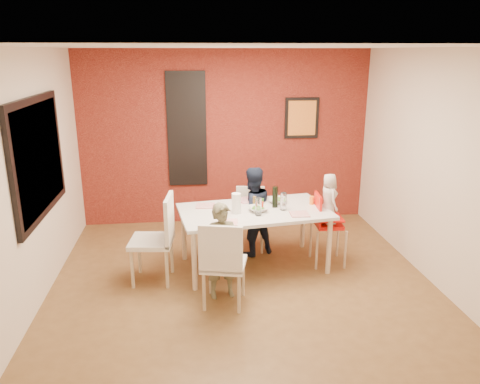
{
  "coord_description": "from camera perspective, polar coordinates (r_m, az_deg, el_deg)",
  "views": [
    {
      "loc": [
        -0.62,
        -4.99,
        2.66
      ],
      "look_at": [
        0.0,
        0.3,
        1.05
      ],
      "focal_mm": 35.0,
      "sensor_mm": 36.0,
      "label": 1
    }
  ],
  "objects": [
    {
      "name": "paper_towel_roll",
      "position": [
        5.66,
        -0.45,
        -1.4
      ],
      "size": [
        0.11,
        0.11,
        0.25
      ],
      "primitive_type": "cylinder",
      "color": "white",
      "rests_on": "dining_table"
    },
    {
      "name": "plate_near_right",
      "position": [
        5.7,
        7.27,
        -2.69
      ],
      "size": [
        0.23,
        0.23,
        0.01
      ],
      "primitive_type": "cube",
      "rotation": [
        0.0,
        0.0,
        -0.03
      ],
      "color": "white",
      "rests_on": "dining_table"
    },
    {
      "name": "toddler",
      "position": [
        5.98,
        10.76,
        -0.81
      ],
      "size": [
        0.26,
        0.35,
        0.65
      ],
      "primitive_type": "imported",
      "rotation": [
        0.0,
        0.0,
        1.75
      ],
      "color": "beige",
      "rests_on": "high_chair"
    },
    {
      "name": "plate_far_mid",
      "position": [
        6.18,
        0.85,
        -0.97
      ],
      "size": [
        0.32,
        0.32,
        0.01
      ],
      "primitive_type": "cube",
      "rotation": [
        0.0,
        0.0,
        0.42
      ],
      "color": "white",
      "rests_on": "dining_table"
    },
    {
      "name": "wall_left",
      "position": [
        5.41,
        -24.02,
        1.33
      ],
      "size": [
        0.02,
        4.5,
        2.7
      ],
      "primitive_type": "cube",
      "color": "beige",
      "rests_on": "ground"
    },
    {
      "name": "chair_near",
      "position": [
        4.96,
        -2.14,
        -8.35
      ],
      "size": [
        0.55,
        0.55,
        0.98
      ],
      "rotation": [
        0.0,
        0.0,
        2.9
      ],
      "color": "silver",
      "rests_on": "ground"
    },
    {
      "name": "art_print_frame",
      "position": [
        7.49,
        7.54,
        8.94
      ],
      "size": [
        0.54,
        0.03,
        0.64
      ],
      "primitive_type": "cube",
      "color": "black",
      "rests_on": "wall_back"
    },
    {
      "name": "child_far",
      "position": [
        6.25,
        1.47,
        -2.38
      ],
      "size": [
        0.72,
        0.64,
        1.21
      ],
      "primitive_type": "imported",
      "rotation": [
        0.0,
        0.0,
        3.52
      ],
      "color": "black",
      "rests_on": "ground"
    },
    {
      "name": "picture_window_pane",
      "position": [
        5.54,
        -23.23,
        3.9
      ],
      "size": [
        0.02,
        1.55,
        1.15
      ],
      "primitive_type": "cube",
      "color": "black",
      "rests_on": "wall_left"
    },
    {
      "name": "glassblock_surround",
      "position": [
        7.29,
        -6.5,
        7.56
      ],
      "size": [
        0.6,
        0.03,
        1.76
      ],
      "primitive_type": "cube",
      "color": "black",
      "rests_on": "wall_back"
    },
    {
      "name": "wine_glass_b",
      "position": [
        5.81,
        5.31,
        -1.15
      ],
      "size": [
        0.08,
        0.08,
        0.22
      ],
      "primitive_type": "cylinder",
      "color": "silver",
      "rests_on": "dining_table"
    },
    {
      "name": "picture_window_frame",
      "position": [
        5.54,
        -23.38,
        3.89
      ],
      "size": [
        0.05,
        1.7,
        1.3
      ],
      "primitive_type": "cube",
      "color": "black",
      "rests_on": "wall_left"
    },
    {
      "name": "high_chair",
      "position": [
        6.08,
        10.38,
        -3.63
      ],
      "size": [
        0.41,
        0.41,
        0.94
      ],
      "rotation": [
        0.0,
        0.0,
        1.52
      ],
      "color": "red",
      "rests_on": "ground"
    },
    {
      "name": "ceiling",
      "position": [
        5.02,
        0.42,
        17.29
      ],
      "size": [
        4.5,
        4.5,
        0.02
      ],
      "primitive_type": "cube",
      "color": "white",
      "rests_on": "wall_back"
    },
    {
      "name": "child_near",
      "position": [
        5.19,
        -2.13,
        -7.2
      ],
      "size": [
        0.44,
        0.32,
        1.09
      ],
      "primitive_type": "imported",
      "rotation": [
        0.0,
        0.0,
        0.17
      ],
      "color": "#615F45",
      "rests_on": "ground"
    },
    {
      "name": "brick_accent_wall",
      "position": [
        7.36,
        -1.75,
        6.57
      ],
      "size": [
        4.5,
        0.02,
        2.7
      ],
      "primitive_type": "cube",
      "color": "maroon",
      "rests_on": "ground"
    },
    {
      "name": "condiment_brown",
      "position": [
        5.87,
        1.77,
        -1.24
      ],
      "size": [
        0.04,
        0.04,
        0.15
      ],
      "primitive_type": "cylinder",
      "color": "brown",
      "rests_on": "dining_table"
    },
    {
      "name": "art_print_canvas",
      "position": [
        7.47,
        7.57,
        8.92
      ],
      "size": [
        0.44,
        0.01,
        0.54
      ],
      "primitive_type": "cube",
      "color": "orange",
      "rests_on": "wall_back"
    },
    {
      "name": "salad_bowl_a",
      "position": [
        5.77,
        2.21,
        -2.07
      ],
      "size": [
        0.24,
        0.24,
        0.06
      ],
      "primitive_type": "imported",
      "rotation": [
        0.0,
        0.0,
        0.01
      ],
      "color": "silver",
      "rests_on": "dining_table"
    },
    {
      "name": "condiment_green",
      "position": [
        5.87,
        2.76,
        -1.38
      ],
      "size": [
        0.03,
        0.03,
        0.12
      ],
      "primitive_type": "cylinder",
      "color": "#307125",
      "rests_on": "dining_table"
    },
    {
      "name": "ground",
      "position": [
        5.68,
        0.36,
        -11.07
      ],
      "size": [
        4.5,
        4.5,
        0.0
      ],
      "primitive_type": "plane",
      "color": "brown",
      "rests_on": "ground"
    },
    {
      "name": "plate_near_left",
      "position": [
        5.38,
        -1.5,
        -3.73
      ],
      "size": [
        0.25,
        0.25,
        0.01
      ],
      "primitive_type": "cube",
      "rotation": [
        0.0,
        0.0,
        -0.12
      ],
      "color": "white",
      "rests_on": "dining_table"
    },
    {
      "name": "salad_bowl_b",
      "position": [
        6.1,
        4.62,
        -1.06
      ],
      "size": [
        0.28,
        0.28,
        0.06
      ],
      "primitive_type": "imported",
      "rotation": [
        0.0,
        0.0,
        -0.23
      ],
      "color": "white",
      "rests_on": "dining_table"
    },
    {
      "name": "wine_glass_a",
      "position": [
        5.6,
        2.26,
        -1.8
      ],
      "size": [
        0.08,
        0.08,
        0.22
      ],
      "primitive_type": "cylinder",
      "color": "white",
      "rests_on": "dining_table"
    },
    {
      "name": "wine_bottle",
      "position": [
        5.89,
        4.3,
        -0.61
      ],
      "size": [
        0.07,
        0.07,
        0.27
      ],
      "primitive_type": "cylinder",
      "color": "black",
      "rests_on": "dining_table"
    },
    {
      "name": "wall_right",
      "position": [
        5.9,
        22.66,
        2.69
      ],
      "size": [
        0.02,
        4.5,
        2.7
      ],
      "primitive_type": "cube",
      "color": "beige",
      "rests_on": "ground"
    },
    {
      "name": "sippy_cup",
      "position": [
        6.09,
        8.74,
        -1.0
      ],
      "size": [
        0.06,
        0.06,
        0.11
      ],
      "primitive_type": "cylinder",
      "color": "orange",
      "rests_on": "dining_table"
    },
    {
      "name": "glassblock_strip",
      "position": [
        7.29,
        -6.5,
        7.57
      ],
      "size": [
        0.55,
        0.03,
        1.7
      ],
      "primitive_type": "cube",
      "color": "white",
      "rests_on": "wall_back"
    },
    {
      "name": "wall_back",
      "position": [
        7.38,
        -1.77,
        6.59
      ],
      "size": [
        4.5,
        0.02,
        2.7
      ],
      "primitive_type": "cube",
      "color": "beige",
      "rests_on": "ground"
    },
    {
      "name": "plate_far_left",
      "position": [
        5.97,
        -4.27,
        -1.68
      ],
      "size": [
        0.25,
        0.25,
        0.01
      ],
      "primitive_type": "cube",
      "rotation": [
        0.0,
        0.0,
        -0.1
      ],
      "color": "white",
      "rests_on": "dining_table"
    },
    {
      "name": "chair_left",
      "position": [
        5.6,
        -9.84,
        -5.09
      ],
      "size": [
        0.54,
        0.54,
        1.06
      ],
      "rotation": [
        0.0,
        0.0,
        4.6
      ],
      "color": "white",
      "rests_on": "ground"
    },
    {
      "name": "dining_table",
      "position": [
        5.84,
        1.75,
        -2.83
      ],
      "size": [
        1.95,
        1.26,
        0.76
      ],
      "rotation": [
        0.0,
        0.0,
        0.14
      ],
      "color": "silver",
      "rests_on": "ground"
    },
    {
      "name": "chair_far",
      "position": [
        6.51,
        1.26,
        -2.76
      ],
      "size": [
        0.45,
        0.45,
        0.86
      ],
      "rotation": [
        0.0,
        0.0,
        -0.14
      ],
      "color": "white",
      "rests_on": "ground"
    },
    {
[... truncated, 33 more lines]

